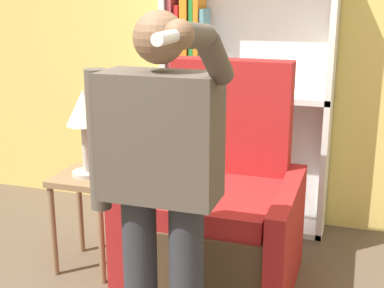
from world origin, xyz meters
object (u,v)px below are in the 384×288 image
(person_standing, at_px, (160,177))
(side_table, at_px, (89,195))
(armchair, at_px, (218,217))
(table_lamp, at_px, (84,115))
(bookcase, at_px, (226,100))

(person_standing, bearing_deg, side_table, 135.91)
(armchair, bearing_deg, table_lamp, -172.00)
(person_standing, height_order, table_lamp, person_standing)
(table_lamp, bearing_deg, side_table, 90.00)
(table_lamp, bearing_deg, armchair, 8.00)
(side_table, bearing_deg, person_standing, -44.09)
(table_lamp, bearing_deg, bookcase, 57.94)
(person_standing, distance_m, side_table, 1.14)
(armchair, height_order, person_standing, person_standing)
(side_table, bearing_deg, table_lamp, -90.00)
(side_table, bearing_deg, armchair, 8.00)
(armchair, relative_size, side_table, 2.11)
(bookcase, distance_m, table_lamp, 1.12)
(armchair, relative_size, person_standing, 0.80)
(armchair, distance_m, side_table, 0.79)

